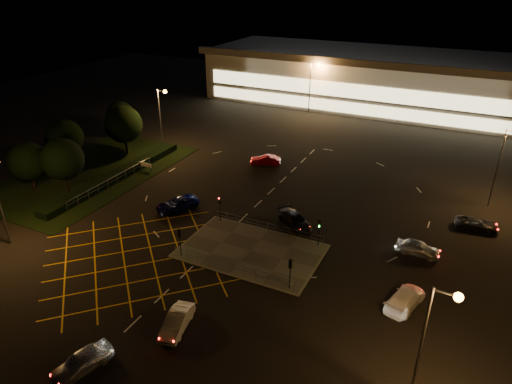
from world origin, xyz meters
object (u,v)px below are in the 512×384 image
at_px(car_east_grey, 477,224).
at_px(car_circ_red, 266,160).
at_px(signal_se, 290,268).
at_px(car_approach_white, 405,299).
at_px(car_left_blue, 177,204).
at_px(car_far_dkgrey, 295,220).
at_px(signal_sw, 180,237).
at_px(car_near_silver, 82,361).
at_px(car_right_silver, 418,248).
at_px(signal_ne, 319,227).
at_px(car_queue_white, 177,321).
at_px(signal_nw, 220,204).

bearing_deg(car_east_grey, car_circ_red, 71.09).
relative_size(signal_se, car_approach_white, 0.61).
bearing_deg(car_left_blue, signal_se, 0.04).
relative_size(signal_se, car_circ_red, 0.71).
xyz_separation_m(signal_se, car_east_grey, (14.92, 19.33, -1.72)).
distance_m(signal_se, car_circ_red, 29.68).
bearing_deg(car_far_dkgrey, car_left_blue, 136.01).
bearing_deg(signal_sw, car_far_dkgrey, -126.46).
bearing_deg(car_left_blue, signal_sw, -28.55).
relative_size(car_left_blue, car_circ_red, 1.20).
bearing_deg(car_near_silver, car_right_silver, 68.26).
relative_size(signal_ne, car_circ_red, 0.71).
relative_size(car_right_silver, car_approach_white, 0.86).
xyz_separation_m(car_near_silver, car_circ_red, (-4.38, 41.24, -0.05)).
distance_m(car_queue_white, car_east_grey, 35.25).
bearing_deg(signal_se, car_left_blue, -24.56).
distance_m(car_near_silver, car_left_blue, 25.08).
bearing_deg(signal_sw, car_near_silver, 96.97).
bearing_deg(car_circ_red, car_far_dkgrey, 15.34).
height_order(car_near_silver, car_left_blue, car_near_silver).
relative_size(car_near_silver, car_left_blue, 0.86).
bearing_deg(car_near_silver, signal_se, 71.73).
bearing_deg(signal_se, car_circ_red, -60.72).
relative_size(signal_sw, car_circ_red, 0.71).
distance_m(signal_sw, car_near_silver, 15.58).
bearing_deg(car_east_grey, signal_ne, 120.84).
relative_size(signal_ne, car_queue_white, 0.71).
xyz_separation_m(signal_nw, car_approach_white, (21.92, -5.70, -1.61)).
distance_m(car_circ_red, car_approach_white, 33.93).
xyz_separation_m(car_left_blue, car_far_dkgrey, (14.37, 2.65, 0.01)).
distance_m(signal_ne, car_far_dkgrey, 5.17).
relative_size(car_near_silver, car_far_dkgrey, 0.89).
xyz_separation_m(signal_nw, signal_ne, (12.00, 0.00, 0.00)).
height_order(signal_ne, car_east_grey, signal_ne).
bearing_deg(car_circ_red, signal_se, 9.06).
height_order(car_far_dkgrey, car_approach_white, car_approach_white).
bearing_deg(signal_nw, car_far_dkgrey, 20.31).
bearing_deg(car_far_dkgrey, signal_se, -125.03).
relative_size(car_far_dkgrey, car_right_silver, 1.16).
xyz_separation_m(signal_ne, car_east_grey, (14.92, 11.34, -1.72)).
bearing_deg(car_circ_red, signal_nw, -12.27).
bearing_deg(car_far_dkgrey, car_approach_white, -86.72).
relative_size(car_left_blue, car_east_grey, 1.13).
bearing_deg(car_circ_red, car_near_silver, -14.16).
xyz_separation_m(car_near_silver, car_right_silver, (19.83, 26.50, -0.02)).
height_order(signal_nw, car_approach_white, signal_nw).
distance_m(car_queue_white, car_left_blue, 20.86).
relative_size(signal_sw, car_east_grey, 0.67).
distance_m(signal_ne, car_near_silver, 25.52).
bearing_deg(signal_se, car_near_silver, 56.67).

